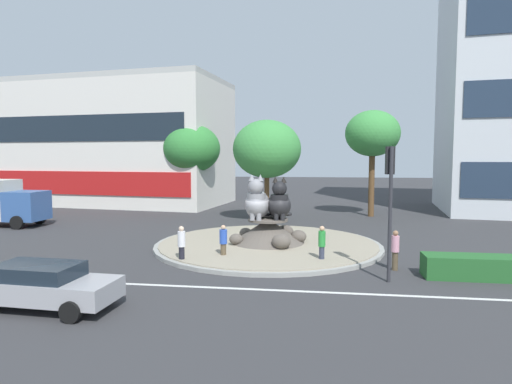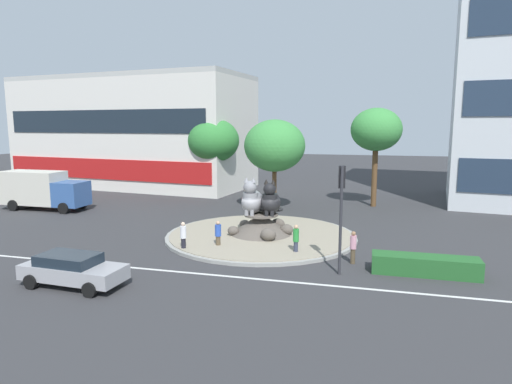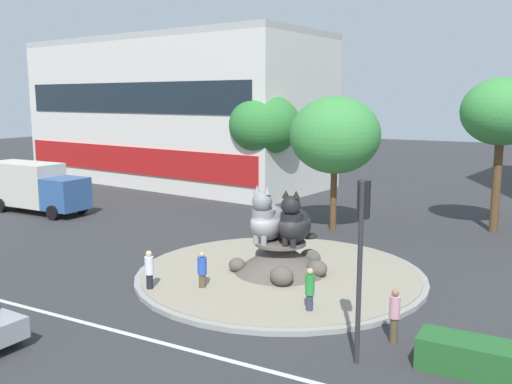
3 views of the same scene
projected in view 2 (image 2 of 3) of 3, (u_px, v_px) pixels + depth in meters
name	position (u px, v px, depth m)	size (l,w,h in m)	color
ground_plane	(261.00, 237.00, 27.72)	(160.00, 160.00, 0.00)	#333335
lane_centreline	(223.00, 276.00, 20.60)	(112.00, 0.20, 0.01)	silver
roundabout_island	(261.00, 231.00, 27.65)	(11.94, 11.94, 1.50)	gray
cat_statue_grey	(252.00, 200.00, 27.42)	(1.48, 2.37, 2.37)	gray
cat_statue_black	(271.00, 201.00, 27.28)	(1.49, 2.39, 2.25)	black
traffic_light_mast	(341.00, 199.00, 20.39)	(0.34, 0.46, 5.15)	#2D2D33
shophouse_block	(133.00, 132.00, 50.86)	(28.07, 14.00, 12.38)	silver
clipped_hedge_strip	(425.00, 265.00, 20.70)	(4.86, 1.20, 0.90)	#235B28
broadleaf_tree_behind_island	(275.00, 146.00, 35.68)	(4.98, 4.98, 7.45)	brown
second_tree_near_tower	(214.00, 141.00, 42.92)	(5.03, 5.03, 7.64)	brown
third_tree_left	(376.00, 130.00, 37.24)	(4.29, 4.29, 8.45)	brown
pedestrian_pink_shirt	(353.00, 246.00, 22.29)	(0.32, 0.32, 1.69)	brown
pedestrian_white_shirt	(183.00, 236.00, 24.33)	(0.34, 0.34, 1.71)	black
pedestrian_green_shirt	(296.00, 239.00, 23.64)	(0.31, 0.31, 1.72)	#33384C
pedestrian_blue_shirt	(218.00, 234.00, 24.97)	(0.35, 0.35, 1.62)	brown
sedan_on_far_lane	(72.00, 269.00, 19.24)	(4.68, 2.20, 1.42)	#99999E
delivery_box_truck	(42.00, 189.00, 36.52)	(7.39, 2.61, 3.20)	#335693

